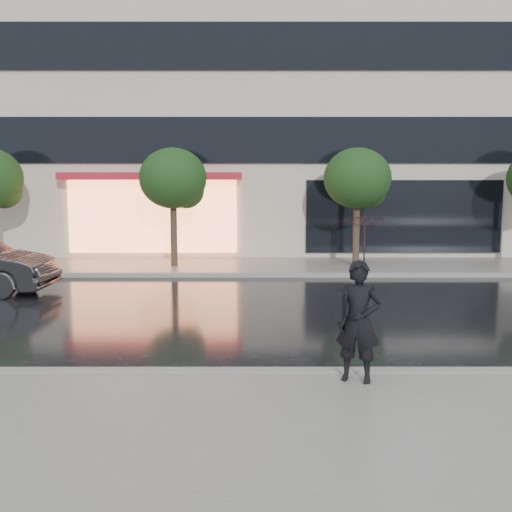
{
  "coord_description": "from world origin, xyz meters",
  "views": [
    {
      "loc": [
        -0.31,
        -10.96,
        3.37
      ],
      "look_at": [
        -0.3,
        3.16,
        1.4
      ],
      "focal_mm": 45.0,
      "sensor_mm": 36.0,
      "label": 1
    }
  ],
  "objects": [
    {
      "name": "pedestrian_with_umbrella",
      "position": [
        1.28,
        -1.51,
        1.76
      ],
      "size": [
        1.24,
        1.25,
        2.56
      ],
      "rotation": [
        0.0,
        0.0,
        -0.34
      ],
      "color": "black",
      "rests_on": "sidewalk_near"
    },
    {
      "name": "curb_far",
      "position": [
        0.0,
        8.5,
        0.07
      ],
      "size": [
        60.0,
        0.25,
        0.14
      ],
      "primitive_type": "cube",
      "color": "gray",
      "rests_on": "ground"
    },
    {
      "name": "ground",
      "position": [
        0.0,
        0.0,
        0.0
      ],
      "size": [
        120.0,
        120.0,
        0.0
      ],
      "primitive_type": "plane",
      "color": "black",
      "rests_on": "ground"
    },
    {
      "name": "sidewalk_far",
      "position": [
        0.0,
        10.25,
        0.06
      ],
      "size": [
        60.0,
        3.5,
        0.12
      ],
      "primitive_type": "cube",
      "color": "slate",
      "rests_on": "ground"
    },
    {
      "name": "sidewalk_near",
      "position": [
        0.0,
        -3.25,
        0.06
      ],
      "size": [
        60.0,
        4.5,
        0.12
      ],
      "primitive_type": "cube",
      "color": "slate",
      "rests_on": "ground"
    },
    {
      "name": "tree_mid_east",
      "position": [
        3.06,
        10.03,
        2.92
      ],
      "size": [
        2.2,
        2.2,
        3.99
      ],
      "color": "#33261C",
      "rests_on": "ground"
    },
    {
      "name": "tree_mid_west",
      "position": [
        -2.94,
        10.03,
        2.92
      ],
      "size": [
        2.2,
        2.2,
        3.99
      ],
      "color": "#33261C",
      "rests_on": "ground"
    },
    {
      "name": "curb_near",
      "position": [
        0.0,
        -1.0,
        0.07
      ],
      "size": [
        60.0,
        0.25,
        0.14
      ],
      "primitive_type": "cube",
      "color": "gray",
      "rests_on": "ground"
    },
    {
      "name": "office_building",
      "position": [
        -0.0,
        17.97,
        9.0
      ],
      "size": [
        30.0,
        12.76,
        18.0
      ],
      "color": "beige",
      "rests_on": "ground"
    }
  ]
}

